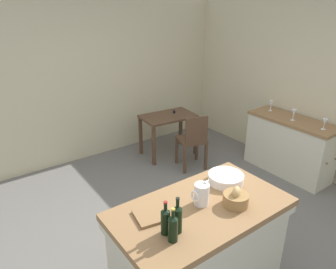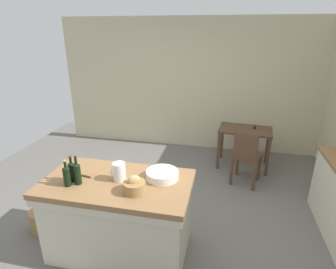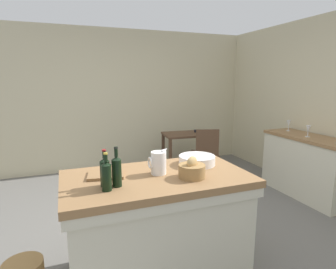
% 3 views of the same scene
% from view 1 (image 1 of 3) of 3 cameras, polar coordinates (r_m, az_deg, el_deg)
% --- Properties ---
extents(ground_plane, '(6.76, 6.76, 0.00)m').
position_cam_1_polar(ground_plane, '(3.78, 2.67, -18.00)').
color(ground_plane, '#66635E').
extents(wall_back, '(5.32, 0.12, 2.60)m').
position_cam_1_polar(wall_back, '(5.27, -15.13, 9.29)').
color(wall_back, beige).
rests_on(wall_back, ground).
extents(wall_right, '(0.12, 5.20, 2.60)m').
position_cam_1_polar(wall_right, '(5.07, 26.85, 7.07)').
color(wall_right, beige).
rests_on(wall_right, ground).
extents(island_table, '(1.54, 0.85, 0.89)m').
position_cam_1_polar(island_table, '(2.97, 5.82, -19.43)').
color(island_table, olive).
rests_on(island_table, ground).
extents(side_cabinet, '(0.52, 1.34, 0.89)m').
position_cam_1_polar(side_cabinet, '(5.15, 21.40, -1.95)').
color(side_cabinet, olive).
rests_on(side_cabinet, ground).
extents(writing_desk, '(0.95, 0.64, 0.77)m').
position_cam_1_polar(writing_desk, '(5.31, 0.04, 2.36)').
color(writing_desk, '#513826').
rests_on(writing_desk, ground).
extents(wooden_chair, '(0.50, 0.50, 0.92)m').
position_cam_1_polar(wooden_chair, '(4.88, 4.61, -0.93)').
color(wooden_chair, '#513826').
rests_on(wooden_chair, ground).
extents(pitcher, '(0.17, 0.13, 0.23)m').
position_cam_1_polar(pitcher, '(2.69, 6.18, -10.83)').
color(pitcher, white).
rests_on(pitcher, island_table).
extents(wash_bowl, '(0.34, 0.34, 0.08)m').
position_cam_1_polar(wash_bowl, '(3.05, 10.58, -7.91)').
color(wash_bowl, white).
rests_on(wash_bowl, island_table).
extents(bread_basket, '(0.22, 0.22, 0.18)m').
position_cam_1_polar(bread_basket, '(2.74, 12.35, -11.45)').
color(bread_basket, olive).
rests_on(bread_basket, island_table).
extents(cutting_board, '(0.32, 0.28, 0.02)m').
position_cam_1_polar(cutting_board, '(2.59, -2.77, -14.53)').
color(cutting_board, olive).
rests_on(cutting_board, island_table).
extents(wine_bottle_dark, '(0.07, 0.07, 0.30)m').
position_cam_1_polar(wine_bottle_dark, '(2.38, 1.75, -15.15)').
color(wine_bottle_dark, black).
rests_on(wine_bottle_dark, island_table).
extents(wine_bottle_amber, '(0.07, 0.07, 0.28)m').
position_cam_1_polar(wine_bottle_amber, '(2.37, -0.46, -15.58)').
color(wine_bottle_amber, black).
rests_on(wine_bottle_amber, island_table).
extents(wine_bottle_green, '(0.07, 0.07, 0.28)m').
position_cam_1_polar(wine_bottle_green, '(2.31, 0.92, -16.79)').
color(wine_bottle_green, black).
rests_on(wine_bottle_green, island_table).
extents(wine_glass_far_left, '(0.07, 0.07, 0.15)m').
position_cam_1_polar(wine_glass_far_left, '(4.72, 26.87, 2.04)').
color(wine_glass_far_left, white).
rests_on(wine_glass_far_left, side_cabinet).
extents(wine_glass_left, '(0.07, 0.07, 0.16)m').
position_cam_1_polar(wine_glass_left, '(4.90, 22.13, 3.69)').
color(wine_glass_left, white).
rests_on(wine_glass_left, side_cabinet).
extents(wine_glass_middle, '(0.07, 0.07, 0.17)m').
position_cam_1_polar(wine_glass_middle, '(5.23, 18.46, 5.41)').
color(wine_glass_middle, white).
rests_on(wine_glass_middle, side_cabinet).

